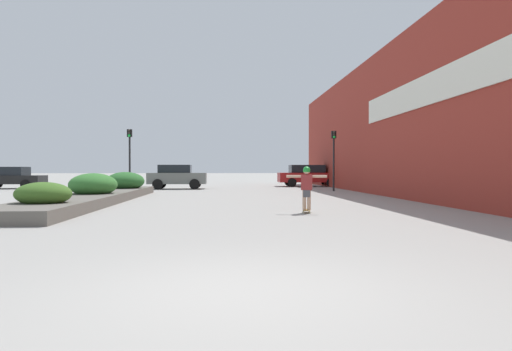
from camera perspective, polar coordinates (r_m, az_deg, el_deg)
name	(u,v)px	position (r m, az deg, el deg)	size (l,w,h in m)	color
ground_plane	(237,291)	(5.14, -2.41, -14.21)	(300.00, 300.00, 0.00)	gray
building_wall_right	(400,118)	(22.27, 17.59, 6.85)	(0.67, 43.19, 7.37)	maroon
planter_box	(100,192)	(19.86, -18.96, -1.92)	(2.12, 15.55, 1.19)	#605B54
skateboard	(307,211)	(14.01, 6.34, -4.37)	(0.32, 0.69, 0.09)	olive
skateboarder	(307,184)	(13.96, 6.35, -1.00)	(1.23, 0.27, 1.32)	tan
car_leftmost	(10,177)	(35.51, -28.35, -0.19)	(4.24, 1.93, 1.49)	black
car_center_left	(177,176)	(31.18, -9.86, -0.10)	(3.88, 1.86, 1.62)	slate
car_center_right	(309,175)	(35.53, 6.58, 0.03)	(4.76, 2.05, 1.66)	maroon
traffic_light_left	(130,149)	(27.92, -15.52, 3.16)	(0.28, 0.30, 3.69)	black
traffic_light_right	(334,150)	(28.00, 9.70, 3.12)	(0.28, 0.30, 3.65)	black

